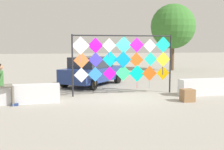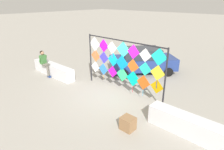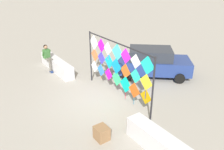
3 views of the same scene
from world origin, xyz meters
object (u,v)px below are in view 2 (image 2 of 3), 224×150
(kite_display_rack, at_px, (122,61))
(cardboard_box_large, at_px, (128,123))
(parked_car, at_px, (142,60))
(seated_vendor, at_px, (44,61))

(kite_display_rack, height_order, cardboard_box_large, kite_display_rack)
(parked_car, bearing_deg, kite_display_rack, -73.89)
(cardboard_box_large, bearing_deg, parked_car, 119.20)
(seated_vendor, bearing_deg, parked_car, 48.27)
(seated_vendor, relative_size, parked_car, 0.37)
(kite_display_rack, bearing_deg, cardboard_box_large, -46.36)
(kite_display_rack, height_order, seated_vendor, kite_display_rack)
(kite_display_rack, height_order, parked_car, kite_display_rack)
(kite_display_rack, relative_size, seated_vendor, 2.92)
(seated_vendor, distance_m, parked_car, 5.93)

